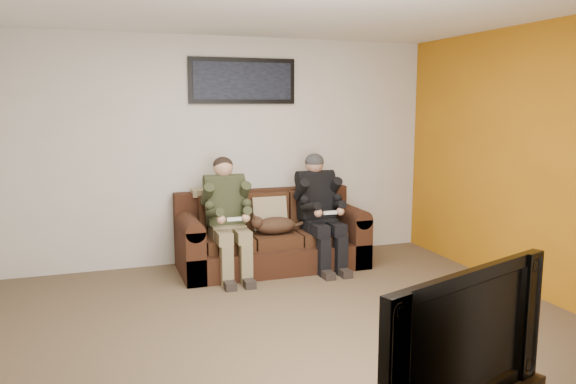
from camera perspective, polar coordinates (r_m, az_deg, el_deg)
name	(u,v)px	position (r m, az deg, el deg)	size (l,w,h in m)	color
floor	(292,329)	(4.77, 0.40, -13.76)	(5.00, 5.00, 0.00)	brown
ceiling	(292,2)	(4.46, 0.44, 18.75)	(5.00, 5.00, 0.00)	silver
wall_back	(228,151)	(6.58, -6.13, 4.19)	(5.00, 5.00, 0.00)	beige
wall_front	(472,235)	(2.46, 18.24, -4.22)	(5.00, 5.00, 0.00)	beige
wall_right	(544,162)	(5.76, 24.60, 2.75)	(4.50, 4.50, 0.00)	beige
accent_wall_right	(543,162)	(5.76, 24.52, 2.75)	(4.50, 4.50, 0.00)	#B56E12
sofa	(270,238)	(6.43, -1.82, -4.73)	(2.08, 0.90, 0.85)	#341A0F
throw_pillow	(269,213)	(6.41, -1.94, -2.19)	(0.40, 0.11, 0.38)	tan
throw_blanket	(210,192)	(6.43, -7.89, -0.01)	(0.42, 0.21, 0.08)	#BDB48B
person_left	(227,211)	(6.05, -6.19, -1.89)	(0.51, 0.87, 1.27)	#827551
person_right	(319,204)	(6.37, 3.22, -1.27)	(0.51, 0.86, 1.28)	black
cat	(274,225)	(6.20, -1.47, -3.39)	(0.66, 0.26, 0.24)	#4F321F
framed_poster	(243,81)	(6.58, -4.63, 11.18)	(1.25, 0.05, 0.52)	black
television	(447,333)	(2.92, 15.87, -13.60)	(1.20, 0.16, 0.69)	black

